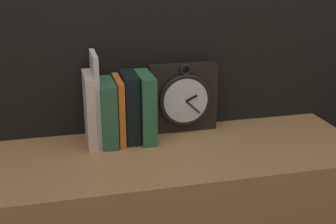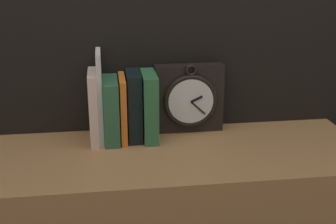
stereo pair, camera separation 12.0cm
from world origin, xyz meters
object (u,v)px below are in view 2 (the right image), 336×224
at_px(book_slot3_orange, 123,108).
at_px(book_slot1_white, 100,97).
at_px(book_slot5_green, 149,106).
at_px(book_slot4_black, 134,106).
at_px(clock, 189,98).
at_px(book_slot0_cream, 94,107).
at_px(book_slot2_green, 111,110).

bearing_deg(book_slot3_orange, book_slot1_white, 177.13).
bearing_deg(book_slot3_orange, book_slot5_green, -1.99).
bearing_deg(book_slot4_black, book_slot3_orange, -171.53).
bearing_deg(clock, book_slot0_cream, -172.38).
bearing_deg(book_slot0_cream, clock, 7.62).
xyz_separation_m(clock, book_slot1_white, (-0.26, -0.03, 0.03)).
height_order(book_slot1_white, book_slot4_black, book_slot1_white).
xyz_separation_m(clock, book_slot3_orange, (-0.19, -0.04, -0.01)).
xyz_separation_m(book_slot4_black, book_slot5_green, (0.04, -0.01, -0.00)).
xyz_separation_m(book_slot2_green, book_slot3_orange, (0.03, 0.00, 0.00)).
height_order(book_slot0_cream, book_slot5_green, book_slot0_cream).
xyz_separation_m(book_slot1_white, book_slot4_black, (0.09, 0.00, -0.03)).
relative_size(clock, book_slot0_cream, 1.05).
height_order(clock, book_slot4_black, clock).
distance_m(book_slot1_white, book_slot5_green, 0.14).
xyz_separation_m(clock, book_slot5_green, (-0.12, -0.04, -0.01)).
distance_m(book_slot1_white, book_slot2_green, 0.05).
xyz_separation_m(book_slot0_cream, book_slot3_orange, (0.08, -0.00, -0.01)).
relative_size(clock, book_slot2_green, 1.18).
bearing_deg(book_slot0_cream, book_slot4_black, 2.21).
bearing_deg(book_slot2_green, book_slot4_black, 6.86).
height_order(book_slot2_green, book_slot3_orange, book_slot3_orange).
relative_size(book_slot0_cream, book_slot4_black, 1.03).
bearing_deg(book_slot2_green, book_slot1_white, 167.81).
bearing_deg(clock, book_slot2_green, -170.00).
relative_size(book_slot0_cream, book_slot1_white, 0.78).
height_order(book_slot1_white, book_slot2_green, book_slot1_white).
distance_m(book_slot0_cream, book_slot4_black, 0.11).
distance_m(book_slot0_cream, book_slot5_green, 0.15).
bearing_deg(book_slot3_orange, clock, 10.78).
xyz_separation_m(book_slot2_green, book_slot5_green, (0.11, 0.00, 0.01)).
distance_m(book_slot0_cream, book_slot2_green, 0.05).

